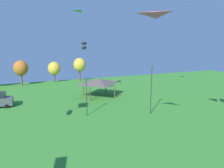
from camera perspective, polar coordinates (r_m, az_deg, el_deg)
kite_flying_2 at (r=37.58m, az=-11.43°, el=18.56°), size 2.47×2.92×0.13m
kite_flying_4 at (r=20.45m, az=12.40°, el=15.44°), size 2.83×2.78×0.46m
kite_flying_7 at (r=37.80m, az=-7.97°, el=10.80°), size 1.07×1.07×1.36m
park_pavilion at (r=38.97m, az=-3.92°, el=0.83°), size 6.35×6.06×3.60m
light_post_0 at (r=28.54m, az=-7.32°, el=-3.22°), size 0.36×0.20×5.30m
light_post_1 at (r=29.52m, az=11.16°, el=-1.00°), size 0.36×0.20×7.12m
treeline_tree_2 at (r=53.99m, az=-24.59°, el=4.13°), size 3.43×3.43×6.27m
treeline_tree_3 at (r=55.78m, az=-16.19°, el=4.27°), size 3.25×3.25×5.56m
treeline_tree_4 at (r=56.77m, az=-9.24°, el=5.43°), size 3.45×3.45×6.40m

